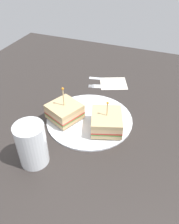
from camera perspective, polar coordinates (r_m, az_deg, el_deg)
name	(u,v)px	position (r cm, az deg, el deg)	size (l,w,h in cm)	color
ground_plane	(90,122)	(68.93, 0.00, -2.58)	(114.06, 114.06, 2.00)	#2D2826
plate	(90,119)	(67.97, 0.00, -1.64)	(25.20, 25.20, 0.95)	white
sandwich_half_front	(65,111)	(66.72, -6.19, 0.19)	(10.94, 10.96, 10.25)	tan
sandwich_half_back	(107,121)	(63.00, 4.23, -2.36)	(10.78, 11.53, 8.83)	tan
drink_glass	(32,146)	(55.33, -14.02, -8.11)	(6.96, 6.96, 11.04)	silver
napkin	(113,83)	(85.40, 5.94, 7.06)	(9.50, 8.55, 0.15)	beige
fork	(102,86)	(83.17, 3.14, 6.37)	(12.62, 5.02, 0.35)	silver
knife	(104,79)	(87.69, 3.68, 8.18)	(13.12, 3.58, 0.35)	silver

